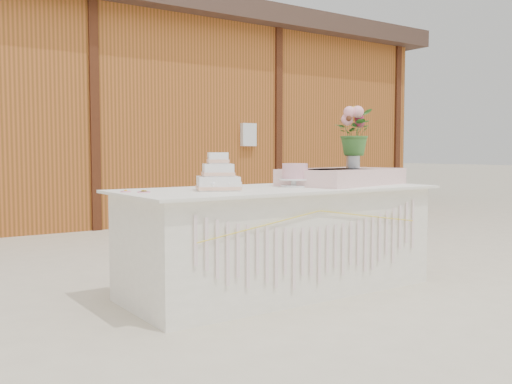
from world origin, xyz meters
TOP-DOWN VIEW (x-y plane):
  - ground at (0.00, 0.00)m, footprint 80.00×80.00m
  - barn at (-0.01, 5.99)m, footprint 12.60×4.60m
  - cake_table at (0.00, -0.00)m, footprint 2.40×1.00m
  - wedding_cake at (-0.52, 0.00)m, footprint 0.38×0.38m
  - pink_cake_stand at (0.14, -0.01)m, footprint 0.24×0.24m
  - satin_runner at (0.65, 0.01)m, footprint 1.13×0.81m
  - flower_vase at (0.77, 0.02)m, footprint 0.11×0.11m
  - bouquet at (0.77, 0.02)m, footprint 0.45×0.45m
  - loose_flowers at (-1.06, 0.13)m, footprint 0.15×0.34m

SIDE VIEW (x-z plane):
  - ground at x=0.00m, z-range 0.00..0.00m
  - cake_table at x=0.00m, z-range 0.00..0.77m
  - loose_flowers at x=-1.06m, z-range 0.77..0.79m
  - satin_runner at x=0.65m, z-range 0.77..0.90m
  - wedding_cake at x=-0.52m, z-range 0.73..0.99m
  - pink_cake_stand at x=0.14m, z-range 0.78..0.96m
  - flower_vase at x=0.77m, z-range 0.90..1.05m
  - bouquet at x=0.77m, z-range 1.05..1.43m
  - barn at x=-0.01m, z-range 0.03..3.33m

